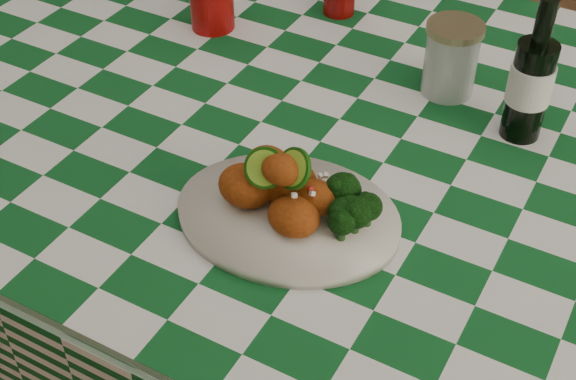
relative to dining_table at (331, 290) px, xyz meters
The scene contains 7 objects.
dining_table is the anchor object (origin of this frame).
plate 0.47m from the dining_table, 80.11° to the right, with size 0.30×0.23×0.02m, color silver, non-canonical shape.
fried_chicken_pile 0.52m from the dining_table, 81.18° to the right, with size 0.14×0.11×0.09m, color #9E3C0F, non-canonical shape.
broccoli_side 0.51m from the dining_table, 61.04° to the right, with size 0.08×0.08×0.06m, color black, non-canonical shape.
mason_jar 0.49m from the dining_table, 52.69° to the left, with size 0.09×0.09×0.12m, color #B2BCBA, non-canonical shape.
beer_bottle 0.57m from the dining_table, 21.28° to the left, with size 0.06×0.06×0.22m, color black, non-canonical shape.
wooden_chair_left 0.80m from the dining_table, 109.80° to the left, with size 0.43×0.45×0.95m, color #472814, non-canonical shape.
Camera 1 is at (0.42, -0.92, 1.52)m, focal length 50.00 mm.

